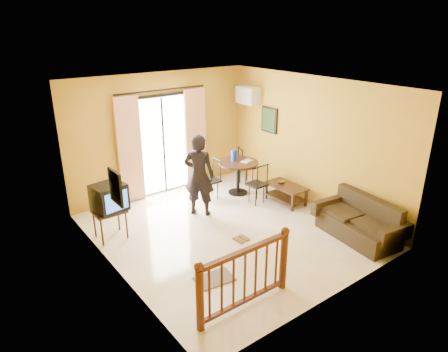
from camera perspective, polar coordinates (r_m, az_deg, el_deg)
ground at (r=7.85m, az=0.51°, el=-7.86°), size 5.00×5.00×0.00m
room_shell at (r=7.18m, az=0.56°, el=4.12°), size 5.00×5.00×5.00m
balcony_door at (r=9.29m, az=-8.63°, el=4.54°), size 2.25×0.14×2.46m
tv_table at (r=7.70m, az=-16.07°, el=-5.24°), size 0.57×0.47×0.57m
television at (r=7.57m, az=-16.09°, el=-2.97°), size 0.63×0.59×0.50m
picture_left at (r=6.04m, az=-15.21°, el=-1.56°), size 0.05×0.42×0.52m
dining_table at (r=9.29m, az=2.03°, el=1.10°), size 0.94×0.94×0.78m
water_jug at (r=9.26m, az=1.44°, el=2.94°), size 0.14×0.14×0.26m
serving_tray at (r=9.27m, az=3.30°, el=2.16°), size 0.32×0.25×0.02m
dining_chairs at (r=9.42m, az=1.99°, el=-2.67°), size 1.71×1.48×0.95m
air_conditioner at (r=9.83m, az=3.41°, el=11.43°), size 0.31×0.60×0.40m
botanical_print at (r=9.54m, az=6.46°, el=7.96°), size 0.05×0.50×0.60m
coffee_table at (r=9.03m, az=8.83°, el=-2.12°), size 0.52×0.94×0.42m
bowl at (r=9.07m, az=8.13°, el=-0.83°), size 0.19×0.19×0.05m
sofa at (r=7.94m, az=18.83°, el=-6.38°), size 0.95×1.71×0.77m
standing_person at (r=8.19m, az=-3.59°, el=0.09°), size 0.73×0.75×1.73m
stair_balustrade at (r=5.68m, az=3.01°, el=-13.71°), size 1.63×0.13×1.04m
doormat at (r=6.52m, az=-1.38°, el=-14.47°), size 0.65×0.47×0.02m
sandals at (r=7.56m, az=2.49°, el=-8.97°), size 0.24×0.25×0.03m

